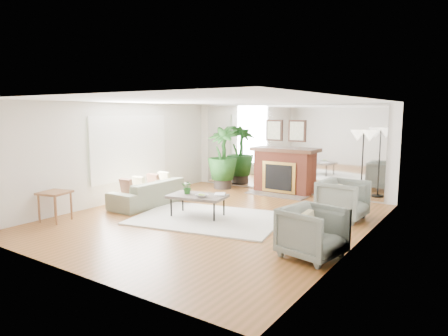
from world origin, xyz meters
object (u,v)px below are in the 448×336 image
Objects in this scene: sofa at (150,192)px; floor_lamp at (363,142)px; armchair_front at (313,232)px; side_table at (55,196)px; potted_ficus at (223,155)px; fireplace at (282,170)px; coffee_table at (198,197)px; armchair_back at (343,200)px.

sofa is 1.14× the size of floor_lamp.
side_table is at bearing 112.31° from armchair_front.
potted_ficus is (0.27, 2.77, 0.68)m from sofa.
fireplace is at bearing 63.28° from side_table.
sofa is 4.81m from armchair_front.
armchair_front is at bearing -42.02° from potted_ficus.
floor_lamp is (4.15, -0.34, 0.59)m from potted_ficus.
armchair_front reaches higher than side_table.
floor_lamp is (2.35, -0.64, 0.92)m from fireplace.
side_table is 6.89m from floor_lamp.
coffee_table is at bearing -135.25° from floor_lamp.
armchair_back reaches higher than side_table.
armchair_back is 4.37m from potted_ficus.
potted_ficus is at bearing 174.45° from sofa.
potted_ficus is (0.86, 4.96, 0.46)m from side_table.
armchair_back is 1.05× the size of armchair_front.
coffee_table is 1.50× the size of armchair_front.
fireplace is at bearing 42.91° from armchair_front.
fireplace is at bearing 164.68° from floor_lamp.
armchair_front is 0.48× the size of floor_lamp.
floor_lamp reaches higher than sofa.
armchair_back reaches higher than coffee_table.
sofa is 2.27× the size of armchair_back.
armchair_front reaches higher than coffee_table.
side_table is (-2.65, -5.26, -0.13)m from fireplace.
side_table is at bearing -15.03° from sofa.
armchair_back is at bearing -37.57° from fireplace.
side_table is at bearing 128.29° from armchair_back.
armchair_front is (0.32, -2.51, -0.02)m from armchair_back.
armchair_front is 0.48× the size of potted_ficus.
floor_lamp reaches higher than armchair_back.
fireplace reaches higher than floor_lamp.
armchair_back is 0.50× the size of floor_lamp.
fireplace reaches higher than armchair_back.
floor_lamp is (0.07, 1.11, 1.16)m from armchair_back.
armchair_back is (4.35, 1.32, 0.12)m from sofa.
sofa is 5.20m from floor_lamp.
coffee_table is at bearing 84.48° from armchair_front.
armchair_front is 5.94m from potted_ficus.
potted_ficus is at bearing 80.21° from side_table.
fireplace is at bearing 55.31° from armchair_back.
potted_ficus is (-4.08, 1.45, 0.57)m from armchair_back.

